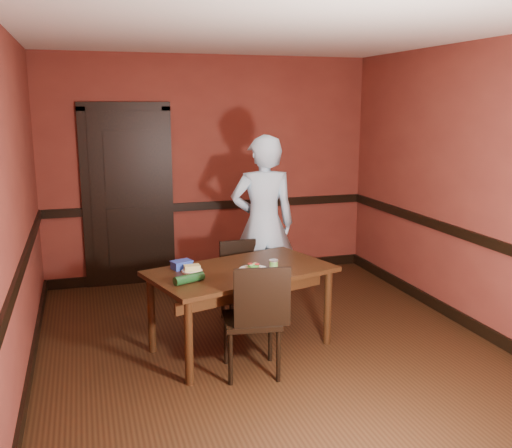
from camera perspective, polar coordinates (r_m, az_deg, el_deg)
floor at (r=5.23m, az=1.15°, el=-12.10°), size 4.00×4.50×0.01m
ceiling at (r=4.81m, az=1.29°, el=18.73°), size 4.00×4.50×0.01m
wall_back at (r=6.99m, az=-4.58°, el=5.51°), size 4.00×0.02×2.70m
wall_front at (r=2.84m, az=15.57°, el=-4.51°), size 4.00×0.02×2.70m
wall_left at (r=4.63m, az=-23.01°, el=1.27°), size 0.02×4.50×2.70m
wall_right at (r=5.78m, az=20.44°, el=3.43°), size 0.02×4.50×2.70m
dado_back at (r=7.04m, az=-4.49°, el=1.85°), size 4.00×0.03×0.10m
dado_left at (r=4.73m, az=-22.39°, el=-4.09°), size 0.03×4.50×0.10m
dado_right at (r=5.85m, az=20.00°, el=-0.94°), size 0.03×4.50×0.10m
baseboard_back at (r=7.24m, az=-4.38°, el=-4.70°), size 4.00×0.03×0.12m
baseboard_left at (r=5.01m, az=-21.61°, el=-13.36°), size 0.03×4.50×0.12m
baseboard_right at (r=6.08m, az=19.43°, el=-8.67°), size 0.03×4.50×0.12m
door at (r=6.85m, az=-12.68°, el=2.93°), size 1.05×0.07×2.20m
dining_table at (r=5.07m, az=-1.51°, el=-8.46°), size 1.73×1.27×0.73m
chair_far at (r=5.64m, az=-1.41°, el=-5.96°), size 0.38×0.38×0.80m
chair_near at (r=4.59m, az=-0.48°, el=-9.37°), size 0.49×0.49×0.93m
person at (r=5.85m, az=0.72°, el=-0.04°), size 0.71×0.51×1.83m
sandwich_plate at (r=4.91m, az=-0.26°, el=-4.48°), size 0.25×0.25×0.06m
sauce_jar at (r=4.92m, az=1.77°, el=-4.10°), size 0.08×0.08×0.09m
cheese_saucer at (r=4.91m, az=-6.41°, el=-4.48°), size 0.18×0.18×0.06m
food_tub at (r=5.00m, az=-7.44°, el=-4.05°), size 0.20×0.17×0.07m
wrapped_veg at (r=4.60m, az=-6.71°, el=-5.44°), size 0.27×0.16×0.07m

